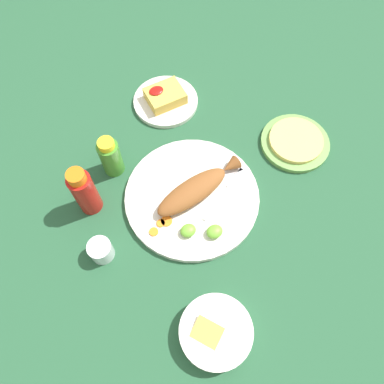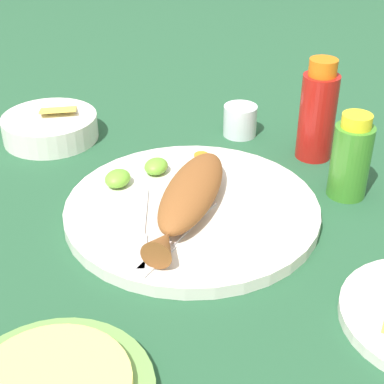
# 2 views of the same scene
# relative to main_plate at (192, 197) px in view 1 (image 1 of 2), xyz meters

# --- Properties ---
(ground_plane) EXTENTS (4.00, 4.00, 0.00)m
(ground_plane) POSITION_rel_main_plate_xyz_m (0.00, 0.00, -0.01)
(ground_plane) COLOR #235133
(main_plate) EXTENTS (0.36, 0.36, 0.02)m
(main_plate) POSITION_rel_main_plate_xyz_m (0.00, 0.00, 0.00)
(main_plate) COLOR silver
(main_plate) RESTS_ON ground_plane
(fried_fish) EXTENTS (0.26, 0.10, 0.04)m
(fried_fish) POSITION_rel_main_plate_xyz_m (-0.01, -0.00, 0.03)
(fried_fish) COLOR brown
(fried_fish) RESTS_ON main_plate
(fork_near) EXTENTS (0.19, 0.03, 0.00)m
(fork_near) POSITION_rel_main_plate_xyz_m (-0.09, -0.02, 0.01)
(fork_near) COLOR silver
(fork_near) RESTS_ON main_plate
(fork_far) EXTENTS (0.17, 0.09, 0.00)m
(fork_far) POSITION_rel_main_plate_xyz_m (-0.09, 0.03, 0.01)
(fork_far) COLOR silver
(fork_far) RESTS_ON main_plate
(carrot_slice_near) EXTENTS (0.02, 0.02, 0.00)m
(carrot_slice_near) POSITION_rel_main_plate_xyz_m (0.11, 0.03, 0.01)
(carrot_slice_near) COLOR orange
(carrot_slice_near) RESTS_ON main_plate
(carrot_slice_mid) EXTENTS (0.02, 0.02, 0.00)m
(carrot_slice_mid) POSITION_rel_main_plate_xyz_m (0.13, 0.05, 0.01)
(carrot_slice_mid) COLOR orange
(carrot_slice_mid) RESTS_ON main_plate
(carrot_slice_far) EXTENTS (0.03, 0.03, 0.00)m
(carrot_slice_far) POSITION_rel_main_plate_xyz_m (0.09, 0.04, 0.01)
(carrot_slice_far) COLOR orange
(carrot_slice_far) RESTS_ON main_plate
(lime_wedge_main) EXTENTS (0.04, 0.03, 0.02)m
(lime_wedge_main) POSITION_rel_main_plate_xyz_m (0.06, 0.09, 0.02)
(lime_wedge_main) COLOR #6BB233
(lime_wedge_main) RESTS_ON main_plate
(lime_wedge_side) EXTENTS (0.04, 0.04, 0.02)m
(lime_wedge_side) POSITION_rel_main_plate_xyz_m (-0.00, 0.12, 0.02)
(lime_wedge_side) COLOR #6BB233
(lime_wedge_side) RESTS_ON main_plate
(hot_sauce_bottle_red) EXTENTS (0.06, 0.06, 0.17)m
(hot_sauce_bottle_red) POSITION_rel_main_plate_xyz_m (0.25, -0.11, 0.07)
(hot_sauce_bottle_red) COLOR #B21914
(hot_sauce_bottle_red) RESTS_ON ground_plane
(hot_sauce_bottle_green) EXTENTS (0.06, 0.06, 0.13)m
(hot_sauce_bottle_green) POSITION_rel_main_plate_xyz_m (0.15, -0.18, 0.05)
(hot_sauce_bottle_green) COLOR #3D8428
(hot_sauce_bottle_green) RESTS_ON ground_plane
(salt_cup) EXTENTS (0.06, 0.06, 0.05)m
(salt_cup) POSITION_rel_main_plate_xyz_m (0.27, 0.03, 0.01)
(salt_cup) COLOR silver
(salt_cup) RESTS_ON ground_plane
(side_plate_fries) EXTENTS (0.20, 0.20, 0.01)m
(side_plate_fries) POSITION_rel_main_plate_xyz_m (-0.08, -0.33, -0.00)
(side_plate_fries) COLOR silver
(side_plate_fries) RESTS_ON ground_plane
(fries_pile) EXTENTS (0.11, 0.09, 0.04)m
(fries_pile) POSITION_rel_main_plate_xyz_m (-0.08, -0.33, 0.02)
(fries_pile) COLOR gold
(fries_pile) RESTS_ON side_plate_fries
(guacamole_bowl) EXTENTS (0.16, 0.16, 0.06)m
(guacamole_bowl) POSITION_rel_main_plate_xyz_m (0.11, 0.33, 0.02)
(guacamole_bowl) COLOR white
(guacamole_bowl) RESTS_ON ground_plane
(tortilla_plate) EXTENTS (0.20, 0.20, 0.01)m
(tortilla_plate) POSITION_rel_main_plate_xyz_m (-0.35, -0.02, -0.00)
(tortilla_plate) COLOR #6B9E4C
(tortilla_plate) RESTS_ON ground_plane
(tortilla_stack) EXTENTS (0.15, 0.15, 0.01)m
(tortilla_stack) POSITION_rel_main_plate_xyz_m (-0.35, -0.02, 0.01)
(tortilla_stack) COLOR #E0C666
(tortilla_stack) RESTS_ON tortilla_plate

